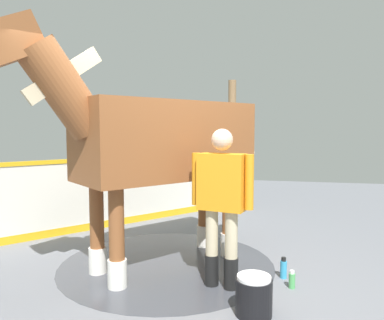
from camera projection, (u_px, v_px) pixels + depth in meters
name	position (u px, v px, depth m)	size (l,w,h in m)	color
ground_plane	(183.00, 276.00, 4.17)	(16.00, 16.00, 0.02)	slate
wet_patch	(167.00, 263.00, 4.51)	(2.60, 2.60, 0.00)	#42444C
barrier_wall	(98.00, 196.00, 6.07)	(4.03, 3.37, 1.18)	silver
roof_post_far	(232.00, 145.00, 7.60)	(0.16, 0.16, 2.64)	olive
horse	(157.00, 142.00, 4.31)	(2.83, 2.41, 2.70)	brown
handler	(222.00, 197.00, 3.77)	(0.32, 0.65, 1.65)	black
wash_bucket	(254.00, 296.00, 3.25)	(0.33, 0.33, 0.36)	black
bottle_shampoo	(283.00, 269.00, 4.07)	(0.07, 0.07, 0.23)	#3399CC
bottle_spray	(292.00, 280.00, 3.81)	(0.07, 0.07, 0.19)	#4CA559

